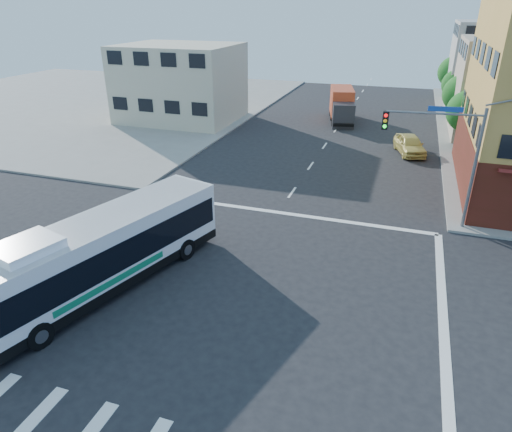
% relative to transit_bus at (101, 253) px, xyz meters
% --- Properties ---
extents(ground, '(120.00, 120.00, 0.00)m').
position_rel_transit_bus_xyz_m(ground, '(5.26, 1.04, -1.84)').
color(ground, black).
rests_on(ground, ground).
extents(sidewalk_nw, '(50.00, 50.00, 0.15)m').
position_rel_transit_bus_xyz_m(sidewalk_nw, '(-29.74, 36.04, -1.76)').
color(sidewalk_nw, gray).
rests_on(sidewalk_nw, ground).
extents(building_east_far, '(12.06, 10.06, 10.00)m').
position_rel_transit_bus_xyz_m(building_east_far, '(22.24, 49.02, 3.17)').
color(building_east_far, '#ABABA6').
rests_on(building_east_far, ground).
extents(building_west, '(12.06, 10.06, 8.00)m').
position_rel_transit_bus_xyz_m(building_west, '(-11.76, 31.02, 2.17)').
color(building_west, beige).
rests_on(building_west, ground).
extents(signal_mast_ne, '(7.91, 1.13, 8.07)m').
position_rel_transit_bus_xyz_m(signal_mast_ne, '(14.34, 11.66, 3.14)').
color(signal_mast_ne, slate).
rests_on(signal_mast_ne, ground).
extents(street_tree_a, '(3.60, 3.60, 5.53)m').
position_rel_transit_bus_xyz_m(street_tree_a, '(17.17, 28.96, 1.75)').
color(street_tree_a, '#392714').
rests_on(street_tree_a, ground).
extents(street_tree_b, '(3.80, 3.80, 5.79)m').
position_rel_transit_bus_xyz_m(street_tree_b, '(17.17, 36.96, 1.91)').
color(street_tree_b, '#392714').
rests_on(street_tree_b, ground).
extents(street_tree_c, '(3.40, 3.40, 5.29)m').
position_rel_transit_bus_xyz_m(street_tree_c, '(17.17, 44.96, 1.62)').
color(street_tree_c, '#392714').
rests_on(street_tree_c, ground).
extents(street_tree_d, '(4.00, 4.00, 6.03)m').
position_rel_transit_bus_xyz_m(street_tree_d, '(17.17, 52.96, 2.04)').
color(street_tree_d, '#392714').
rests_on(street_tree_d, ground).
extents(transit_bus, '(6.15, 12.95, 3.76)m').
position_rel_transit_bus_xyz_m(transit_bus, '(0.00, 0.00, 0.00)').
color(transit_bus, black).
rests_on(transit_bus, ground).
extents(box_truck, '(3.82, 7.96, 3.45)m').
position_rel_transit_bus_xyz_m(box_truck, '(5.15, 36.06, -0.17)').
color(box_truck, '#2A2B30').
rests_on(box_truck, ground).
extents(parked_car, '(3.25, 5.18, 1.64)m').
position_rel_transit_bus_xyz_m(parked_car, '(12.67, 26.01, -1.02)').
color(parked_car, '#D4C05A').
rests_on(parked_car, ground).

